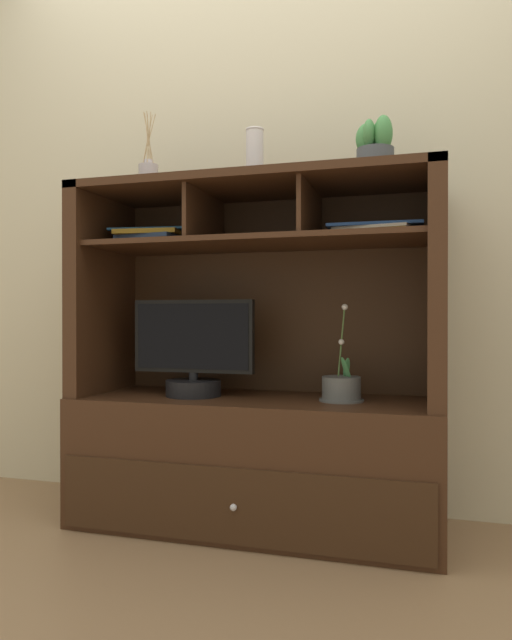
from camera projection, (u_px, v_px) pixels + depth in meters
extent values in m
cube|color=#8F6D4C|center=(256.00, 527.00, 2.23)|extent=(6.00, 6.00, 0.02)
cube|color=beige|center=(275.00, 174.00, 2.49)|extent=(6.00, 0.02, 2.80)
cube|color=#3B2213|center=(256.00, 461.00, 2.22)|extent=(1.37, 0.51, 0.48)
cube|color=#352011|center=(234.00, 506.00, 1.98)|extent=(1.32, 0.01, 0.26)
sphere|color=silver|center=(233.00, 508.00, 1.96)|extent=(0.02, 0.02, 0.02)
cube|color=#3B2213|center=(103.00, 292.00, 2.40)|extent=(0.06, 0.48, 0.82)
cube|color=#3B2213|center=(436.00, 287.00, 2.04)|extent=(0.06, 0.48, 0.82)
cube|color=#352011|center=(271.00, 296.00, 2.44)|extent=(1.31, 0.02, 0.79)
cube|color=#3B2213|center=(256.00, 186.00, 2.22)|extent=(1.37, 0.48, 0.03)
cube|color=#3B2213|center=(256.00, 243.00, 2.22)|extent=(1.25, 0.43, 0.02)
cube|color=#3B2213|center=(205.00, 218.00, 2.28)|extent=(0.02, 0.41, 0.19)
cube|color=#3B2213|center=(310.00, 213.00, 2.16)|extent=(0.02, 0.41, 0.19)
cylinder|color=black|center=(193.00, 388.00, 2.26)|extent=(0.21, 0.21, 0.06)
cylinder|color=black|center=(193.00, 376.00, 2.26)|extent=(0.04, 0.04, 0.03)
cube|color=black|center=(193.00, 336.00, 2.26)|extent=(0.48, 0.03, 0.28)
cube|color=black|center=(192.00, 336.00, 2.24)|extent=(0.45, 0.00, 0.25)
cylinder|color=#545554|center=(341.00, 389.00, 2.12)|extent=(0.14, 0.14, 0.09)
cylinder|color=#545554|center=(341.00, 400.00, 2.12)|extent=(0.16, 0.16, 0.01)
cylinder|color=#4C6B38|center=(341.00, 342.00, 2.12)|extent=(0.03, 0.02, 0.25)
sphere|color=silver|center=(341.00, 342.00, 2.12)|extent=(0.02, 0.02, 0.02)
sphere|color=silver|center=(345.00, 307.00, 2.11)|extent=(0.02, 0.02, 0.02)
ellipsoid|color=#41844B|center=(346.00, 369.00, 2.11)|extent=(0.05, 0.06, 0.09)
ellipsoid|color=#41844B|center=(347.00, 368.00, 2.13)|extent=(0.04, 0.04, 0.08)
cube|color=gold|center=(374.00, 234.00, 2.10)|extent=(0.29, 0.26, 0.01)
cube|color=beige|center=(377.00, 231.00, 2.11)|extent=(0.29, 0.30, 0.01)
cube|color=navy|center=(376.00, 228.00, 2.09)|extent=(0.33, 0.24, 0.01)
cube|color=#BC8F29|center=(158.00, 243.00, 2.38)|extent=(0.24, 0.24, 0.02)
cube|color=#38507D|center=(156.00, 239.00, 2.38)|extent=(0.28, 0.27, 0.02)
cube|color=gold|center=(154.00, 235.00, 2.37)|extent=(0.28, 0.27, 0.02)
cube|color=#235588|center=(153.00, 232.00, 2.38)|extent=(0.34, 0.24, 0.01)
cylinder|color=#BAAFB2|center=(148.00, 177.00, 2.33)|extent=(0.08, 0.08, 0.10)
cylinder|color=#BAAFB2|center=(148.00, 162.00, 2.33)|extent=(0.04, 0.04, 0.02)
cylinder|color=tan|center=(149.00, 139.00, 2.33)|extent=(0.00, 0.05, 0.21)
cylinder|color=tan|center=(149.00, 139.00, 2.33)|extent=(0.03, 0.02, 0.21)
cylinder|color=tan|center=(149.00, 139.00, 2.34)|extent=(0.05, 0.01, 0.20)
cylinder|color=tan|center=(148.00, 139.00, 2.34)|extent=(0.02, 0.04, 0.20)
cylinder|color=tan|center=(147.00, 139.00, 2.33)|extent=(0.02, 0.04, 0.21)
cylinder|color=tan|center=(148.00, 138.00, 2.33)|extent=(0.03, 0.01, 0.21)
cylinder|color=tan|center=(149.00, 138.00, 2.33)|extent=(0.03, 0.03, 0.21)
cylinder|color=#484E53|center=(375.00, 161.00, 2.08)|extent=(0.13, 0.13, 0.09)
cylinder|color=#484E53|center=(375.00, 172.00, 2.08)|extent=(0.15, 0.15, 0.01)
ellipsoid|color=#458948|center=(380.00, 139.00, 2.08)|extent=(0.07, 0.05, 0.13)
ellipsoid|color=#458948|center=(381.00, 132.00, 2.10)|extent=(0.04, 0.05, 0.06)
ellipsoid|color=#458948|center=(371.00, 132.00, 2.12)|extent=(0.04, 0.07, 0.06)
ellipsoid|color=#458948|center=(367.00, 139.00, 2.08)|extent=(0.08, 0.06, 0.11)
ellipsoid|color=#458948|center=(369.00, 133.00, 2.06)|extent=(0.04, 0.08, 0.10)
ellipsoid|color=#458948|center=(383.00, 133.00, 2.05)|extent=(0.06, 0.07, 0.13)
cylinder|color=silver|center=(255.00, 156.00, 2.20)|extent=(0.07, 0.07, 0.19)
torus|color=silver|center=(255.00, 130.00, 2.20)|extent=(0.07, 0.07, 0.01)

